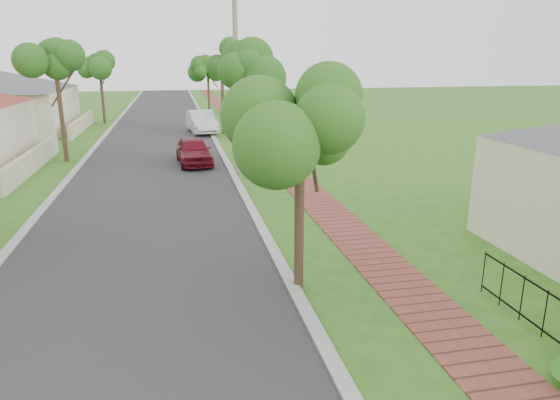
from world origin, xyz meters
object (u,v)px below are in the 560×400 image
object	(u,v)px
parked_car_white	(201,122)
parked_car_red	(194,151)
near_tree	(300,125)
utility_pole	(236,83)

from	to	relation	value
parked_car_white	parked_car_red	bearing A→B (deg)	-101.88
parked_car_white	near_tree	distance (m)	25.86
near_tree	parked_car_white	bearing A→B (deg)	91.76
parked_car_white	near_tree	size ratio (longest dim) A/B	0.98
parked_car_white	utility_pole	xyz separation A→B (m)	(0.94, -13.30, 3.37)
parked_car_red	parked_car_white	bearing A→B (deg)	80.63
parked_car_white	near_tree	world-z (taller)	near_tree
parked_car_red	utility_pole	xyz separation A→B (m)	(1.95, -2.40, 3.47)
parked_car_red	parked_car_white	distance (m)	10.95
parked_car_red	utility_pole	distance (m)	4.65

